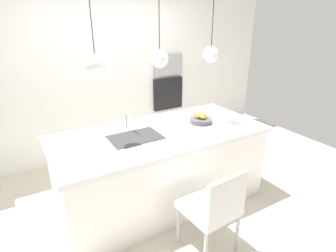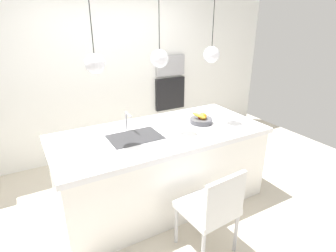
{
  "view_description": "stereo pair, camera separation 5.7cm",
  "coord_description": "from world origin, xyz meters",
  "views": [
    {
      "loc": [
        -1.38,
        -2.51,
        2.13
      ],
      "look_at": [
        0.1,
        0.0,
        0.97
      ],
      "focal_mm": 29.31,
      "sensor_mm": 36.0,
      "label": 1
    },
    {
      "loc": [
        -1.33,
        -2.54,
        2.13
      ],
      "look_at": [
        0.1,
        0.0,
        0.97
      ],
      "focal_mm": 29.31,
      "sensor_mm": 36.0,
      "label": 2
    }
  ],
  "objects": [
    {
      "name": "floor",
      "position": [
        0.0,
        0.0,
        0.0
      ],
      "size": [
        6.6,
        6.6,
        0.0
      ],
      "primitive_type": "plane",
      "color": "beige",
      "rests_on": "ground"
    },
    {
      "name": "back_wall",
      "position": [
        0.0,
        1.65,
        1.3
      ],
      "size": [
        6.0,
        0.1,
        2.6
      ],
      "primitive_type": "cube",
      "color": "white",
      "rests_on": "ground"
    },
    {
      "name": "kitchen_island",
      "position": [
        0.0,
        0.0,
        0.46
      ],
      "size": [
        2.41,
        1.1,
        0.92
      ],
      "color": "white",
      "rests_on": "ground"
    },
    {
      "name": "sink_basin",
      "position": [
        -0.31,
        0.0,
        0.92
      ],
      "size": [
        0.56,
        0.4,
        0.02
      ],
      "primitive_type": "cube",
      "color": "#2D2D30",
      "rests_on": "kitchen_island"
    },
    {
      "name": "faucet",
      "position": [
        -0.31,
        0.21,
        1.06
      ],
      "size": [
        0.02,
        0.17,
        0.22
      ],
      "color": "silver",
      "rests_on": "kitchen_island"
    },
    {
      "name": "fruit_bowl",
      "position": [
        0.57,
        0.0,
        0.97
      ],
      "size": [
        0.28,
        0.28,
        0.15
      ],
      "color": "#4C4C51",
      "rests_on": "kitchen_island"
    },
    {
      "name": "microwave",
      "position": [
        1.02,
        1.58,
        1.36
      ],
      "size": [
        0.54,
        0.08,
        0.34
      ],
      "primitive_type": "cube",
      "color": "#9E9EA3",
      "rests_on": "back_wall"
    },
    {
      "name": "oven",
      "position": [
        1.02,
        1.58,
        0.86
      ],
      "size": [
        0.56,
        0.08,
        0.56
      ],
      "primitive_type": "cube",
      "color": "black",
      "rests_on": "back_wall"
    },
    {
      "name": "chair_near",
      "position": [
        0.03,
        -0.95,
        0.51
      ],
      "size": [
        0.5,
        0.5,
        0.9
      ],
      "color": "silver",
      "rests_on": "ground"
    },
    {
      "name": "pendant_light_left",
      "position": [
        -0.67,
        0.0,
        1.73
      ],
      "size": [
        0.19,
        0.19,
        0.79
      ],
      "color": "silver"
    },
    {
      "name": "pendant_light_center",
      "position": [
        0.0,
        0.0,
        1.73
      ],
      "size": [
        0.19,
        0.19,
        0.79
      ],
      "color": "silver"
    },
    {
      "name": "pendant_light_right",
      "position": [
        0.67,
        0.0,
        1.73
      ],
      "size": [
        0.19,
        0.19,
        0.79
      ],
      "color": "silver"
    }
  ]
}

